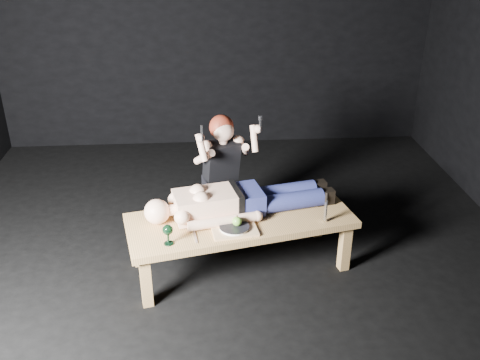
{
  "coord_description": "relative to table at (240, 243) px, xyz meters",
  "views": [
    {
      "loc": [
        -0.14,
        -3.65,
        2.52
      ],
      "look_at": [
        0.11,
        -0.11,
        0.75
      ],
      "focal_mm": 39.64,
      "sensor_mm": 36.0,
      "label": 1
    }
  ],
  "objects": [
    {
      "name": "fork_flat",
      "position": [
        -0.35,
        -0.24,
        0.23
      ],
      "size": [
        0.04,
        0.18,
        0.01
      ],
      "primitive_type": "cube",
      "rotation": [
        0.0,
        0.0,
        0.13
      ],
      "color": "#B2B2B7",
      "rests_on": "table"
    },
    {
      "name": "serving_tray",
      "position": [
        -0.06,
        -0.18,
        0.24
      ],
      "size": [
        0.36,
        0.28,
        0.02
      ],
      "primitive_type": "cube",
      "rotation": [
        0.0,
        0.0,
        0.13
      ],
      "color": "tan",
      "rests_on": "table"
    },
    {
      "name": "knife_flat",
      "position": [
        0.07,
        -0.19,
        0.23
      ],
      "size": [
        0.04,
        0.18,
        0.01
      ],
      "primitive_type": "cube",
      "rotation": [
        0.0,
        0.0,
        -0.12
      ],
      "color": "#B2B2B7",
      "rests_on": "table"
    },
    {
      "name": "goblet",
      "position": [
        -0.53,
        -0.32,
        0.3
      ],
      "size": [
        0.09,
        0.09,
        0.16
      ],
      "primitive_type": null,
      "rotation": [
        0.0,
        0.0,
        0.22
      ],
      "color": "black",
      "rests_on": "table"
    },
    {
      "name": "apple",
      "position": [
        -0.04,
        -0.17,
        0.3
      ],
      "size": [
        0.07,
        0.07,
        0.07
      ],
      "primitive_type": "sphere",
      "color": "green",
      "rests_on": "plate"
    },
    {
      "name": "plate",
      "position": [
        -0.06,
        -0.18,
        0.25
      ],
      "size": [
        0.25,
        0.25,
        0.02
      ],
      "primitive_type": "cylinder",
      "rotation": [
        0.0,
        0.0,
        0.13
      ],
      "color": "white",
      "rests_on": "serving_tray"
    },
    {
      "name": "kneeling_woman",
      "position": [
        -0.14,
        0.61,
        0.34
      ],
      "size": [
        0.79,
        0.84,
        1.13
      ],
      "primitive_type": null,
      "rotation": [
        0.0,
        0.0,
        0.35
      ],
      "color": "black",
      "rests_on": "ground"
    },
    {
      "name": "lying_man",
      "position": [
        0.03,
        0.11,
        0.35
      ],
      "size": [
        1.68,
        0.82,
        0.25
      ],
      "primitive_type": null,
      "rotation": [
        0.0,
        0.0,
        0.22
      ],
      "color": "beige",
      "rests_on": "table"
    },
    {
      "name": "spoon_flat",
      "position": [
        0.03,
        -0.09,
        0.23
      ],
      "size": [
        0.15,
        0.14,
        0.01
      ],
      "primitive_type": "cube",
      "rotation": [
        0.0,
        0.0,
        0.83
      ],
      "color": "#B2B2B7",
      "rests_on": "table"
    },
    {
      "name": "table",
      "position": [
        0.0,
        0.0,
        0.0
      ],
      "size": [
        1.82,
        1.0,
        0.45
      ],
      "primitive_type": "cube",
      "rotation": [
        0.0,
        0.0,
        0.22
      ],
      "color": "tan",
      "rests_on": "ground"
    },
    {
      "name": "ground",
      "position": [
        -0.11,
        0.16,
        -0.23
      ],
      "size": [
        5.0,
        5.0,
        0.0
      ],
      "primitive_type": "plane",
      "color": "black",
      "rests_on": "ground"
    },
    {
      "name": "back_wall",
      "position": [
        -0.11,
        2.66,
        1.27
      ],
      "size": [
        5.0,
        0.0,
        5.0
      ],
      "primitive_type": "plane",
      "rotation": [
        1.57,
        0.0,
        0.0
      ],
      "color": "black",
      "rests_on": "ground"
    },
    {
      "name": "carving_knife",
      "position": [
        0.63,
        -0.1,
        0.35
      ],
      "size": [
        0.04,
        0.04,
        0.25
      ],
      "primitive_type": null,
      "rotation": [
        0.0,
        0.0,
        0.22
      ],
      "color": "#B2B2B7",
      "rests_on": "table"
    }
  ]
}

